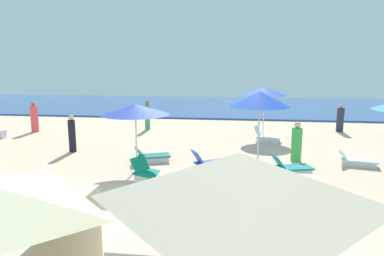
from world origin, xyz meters
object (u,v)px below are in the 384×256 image
beachgoer_1 (34,118)px  lounge_chair_2_0 (290,167)px  lounge_chair_0_1 (151,173)px  cooler_box_0 (0,134)px  umbrella_0 (135,109)px  lounge_chair_1_0 (266,137)px  lounge_chair_2_1 (212,162)px  lounge_chair_0_0 (152,156)px  beachgoer_4 (72,134)px  umbrella_1 (264,91)px  beachgoer_0 (147,115)px  lounge_chair_4_0 (356,160)px  beachgoer_3 (297,143)px  beachgoer_2 (340,119)px  umbrella_2 (260,99)px

beachgoer_1 → lounge_chair_2_0: bearing=173.5°
lounge_chair_0_1 → cooler_box_0: lounge_chair_0_1 is taller
umbrella_0 → lounge_chair_1_0: size_ratio=1.76×
lounge_chair_2_1 → lounge_chair_0_0: bearing=45.6°
umbrella_0 → lounge_chair_1_0: bearing=46.6°
lounge_chair_2_0 → beachgoer_4: bearing=61.4°
umbrella_1 → beachgoer_0: 6.63m
lounge_chair_0_0 → cooler_box_0: size_ratio=2.64×
beachgoer_0 → beachgoer_1: (-5.94, -1.45, -0.05)m
umbrella_0 → beachgoer_0: bearing=101.8°
umbrella_1 → beachgoer_0: umbrella_1 is taller
lounge_chair_0_0 → lounge_chair_2_0: lounge_chair_2_0 is taller
lounge_chair_4_0 → beachgoer_3: bearing=92.6°
lounge_chair_2_1 → beachgoer_2: (6.44, 7.81, 0.45)m
lounge_chair_4_0 → umbrella_2: bearing=119.6°
lounge_chair_0_1 → beachgoer_4: beachgoer_4 is taller
lounge_chair_2_0 → lounge_chair_4_0: size_ratio=1.01×
beachgoer_2 → lounge_chair_0_1: bearing=-113.8°
beachgoer_1 → cooler_box_0: size_ratio=3.02×
cooler_box_0 → umbrella_0: bearing=-22.3°
lounge_chair_0_0 → umbrella_2: size_ratio=0.51×
lounge_chair_0_0 → lounge_chair_1_0: (4.58, 4.05, 0.03)m
lounge_chair_0_1 → beachgoer_3: bearing=-32.9°
lounge_chair_1_0 → beachgoer_0: (-6.40, 2.33, 0.55)m
lounge_chair_4_0 → beachgoer_3: 2.17m
umbrella_2 → beachgoer_1: 13.05m
beachgoer_0 → beachgoer_2: size_ratio=1.09×
lounge_chair_1_0 → beachgoer_0: 6.84m
beachgoer_4 → cooler_box_0: beachgoer_4 is taller
cooler_box_0 → lounge_chair_0_1: bearing=-26.1°
lounge_chair_0_0 → umbrella_2: 4.58m
lounge_chair_0_0 → lounge_chair_2_0: bearing=-121.5°
umbrella_2 → lounge_chair_0_1: bearing=-154.2°
umbrella_0 → lounge_chair_4_0: bearing=11.3°
umbrella_1 → beachgoer_0: size_ratio=1.51×
lounge_chair_4_0 → beachgoer_4: beachgoer_4 is taller
umbrella_0 → beachgoer_0: (-1.56, 7.45, -1.33)m
beachgoer_3 → umbrella_0: bearing=5.1°
umbrella_2 → beachgoer_0: 9.22m
umbrella_2 → beachgoer_4: size_ratio=1.76×
lounge_chair_0_0 → umbrella_0: bearing=145.2°
lounge_chair_2_1 → lounge_chair_0_1: bearing=103.1°
cooler_box_0 → lounge_chair_4_0: bearing=-4.8°
umbrella_1 → beachgoer_4: (-8.16, -3.99, -1.57)m
beachgoer_2 → beachgoer_3: bearing=-100.4°
beachgoer_1 → umbrella_0: bearing=159.5°
lounge_chair_2_1 → lounge_chair_4_0: (5.20, 1.17, -0.04)m
beachgoer_1 → umbrella_2: bearing=172.8°
lounge_chair_2_1 → beachgoer_4: 6.27m
lounge_chair_2_1 → lounge_chair_4_0: size_ratio=1.12×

